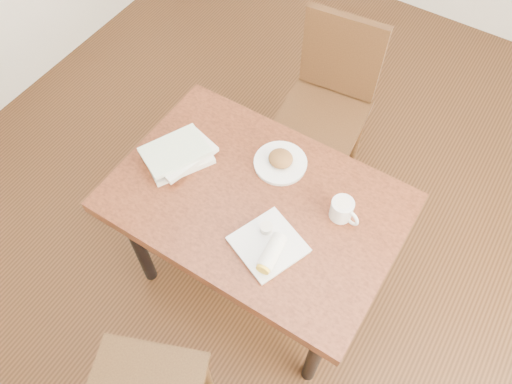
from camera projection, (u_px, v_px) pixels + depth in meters
The scene contains 8 objects.
ground at pixel (256, 277), 2.58m from camera, with size 4.00×5.00×0.01m, color #472814.
room_walls at pixel (256, 5), 1.20m from camera, with size 4.02×5.02×2.80m.
table at pixel (256, 211), 2.02m from camera, with size 1.13×0.76×0.75m.
chair_far at pixel (329, 96), 2.52m from camera, with size 0.46×0.46×0.95m.
plate_scone at pixel (280, 161), 2.02m from camera, with size 0.22×0.22×0.07m.
coffee_mug at pixel (343, 210), 1.87m from camera, with size 0.13×0.09×0.09m.
plate_burrito at pixel (269, 247), 1.80m from camera, with size 0.30×0.30×0.08m.
book_stack at pixel (179, 155), 2.02m from camera, with size 0.28×0.31×0.07m.
Camera 1 is at (0.55, -0.88, 2.40)m, focal length 35.00 mm.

